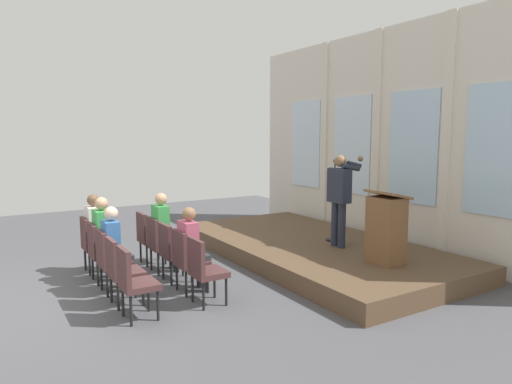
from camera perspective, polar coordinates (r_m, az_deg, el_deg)
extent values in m
plane|color=#4C4C51|center=(7.21, -22.11, -12.27)|extent=(15.99, 15.99, 0.00)
cube|color=silver|center=(9.83, 15.42, 6.29)|extent=(8.32, 0.10, 4.44)
cube|color=silver|center=(11.65, 6.18, 5.97)|extent=(1.12, 0.04, 2.13)
cube|color=silver|center=(11.09, 8.47, 6.56)|extent=(0.20, 0.08, 4.44)
cube|color=silver|center=(10.38, 11.81, 5.70)|extent=(1.12, 0.04, 2.13)
cube|color=silver|center=(9.87, 14.69, 6.31)|extent=(0.20, 0.08, 4.44)
cube|color=silver|center=(9.24, 18.91, 5.27)|extent=(1.12, 0.04, 2.13)
cube|color=silver|center=(8.80, 22.54, 5.90)|extent=(0.20, 0.08, 4.44)
cube|color=silver|center=(8.27, 27.81, 4.63)|extent=(1.12, 0.04, 2.13)
cube|color=brown|center=(8.89, 7.01, -7.02)|extent=(5.81, 2.96, 0.31)
cylinder|color=#232838|center=(8.48, 9.77, -3.90)|extent=(0.14, 0.14, 0.81)
cylinder|color=#232838|center=(8.35, 10.58, -4.10)|extent=(0.14, 0.14, 0.81)
cube|color=#232838|center=(8.30, 10.28, 0.78)|extent=(0.42, 0.22, 0.61)
cube|color=maroon|center=(8.37, 10.88, 1.32)|extent=(0.06, 0.01, 0.36)
sphere|color=#8C6647|center=(8.27, 10.40, 3.80)|extent=(0.21, 0.21, 0.21)
cylinder|color=#232838|center=(8.53, 9.63, 1.53)|extent=(0.09, 0.28, 0.45)
cylinder|color=#232838|center=(8.26, 11.67, 3.00)|extent=(0.15, 0.36, 0.15)
cylinder|color=#232838|center=(8.39, 12.07, 3.36)|extent=(0.11, 0.34, 0.15)
sphere|color=#8C6647|center=(8.65, 12.83, 4.05)|extent=(0.10, 0.10, 0.10)
cylinder|color=black|center=(8.94, 9.56, -5.86)|extent=(0.28, 0.28, 0.03)
cylinder|color=black|center=(8.80, 9.66, -1.17)|extent=(0.02, 0.02, 1.45)
sphere|color=#262626|center=(8.72, 9.77, 3.81)|extent=(0.07, 0.07, 0.07)
cube|color=brown|center=(7.51, 15.81, -4.58)|extent=(0.52, 0.40, 1.05)
cube|color=brown|center=(7.44, 16.07, -0.29)|extent=(0.60, 0.48, 0.14)
cylinder|color=black|center=(8.50, -11.17, -7.47)|extent=(0.04, 0.04, 0.40)
cylinder|color=black|center=(8.83, -11.99, -6.93)|extent=(0.04, 0.04, 0.40)
cylinder|color=black|center=(8.40, -13.37, -7.72)|extent=(0.04, 0.04, 0.40)
cylinder|color=black|center=(8.73, -14.11, -7.16)|extent=(0.04, 0.04, 0.40)
cube|color=#4C2D2D|center=(8.56, -12.70, -5.76)|extent=(0.46, 0.44, 0.08)
cube|color=#4C2D2D|center=(8.45, -13.98, -4.10)|extent=(0.46, 0.06, 0.46)
cylinder|color=black|center=(7.97, -9.69, -8.43)|extent=(0.04, 0.04, 0.40)
cylinder|color=black|center=(8.30, -10.62, -7.83)|extent=(0.04, 0.04, 0.40)
cylinder|color=black|center=(7.86, -12.02, -8.72)|extent=(0.04, 0.04, 0.40)
cylinder|color=black|center=(8.19, -12.86, -8.09)|extent=(0.04, 0.04, 0.40)
cube|color=#4C2D2D|center=(8.02, -11.34, -6.61)|extent=(0.46, 0.44, 0.08)
cube|color=#4C2D2D|center=(7.90, -12.69, -4.85)|extent=(0.46, 0.06, 0.46)
cylinder|color=#2D2D33|center=(8.21, -10.33, -7.83)|extent=(0.10, 0.10, 0.44)
cylinder|color=#2D2D33|center=(8.05, -9.86, -8.13)|extent=(0.10, 0.10, 0.44)
cube|color=#2D2D33|center=(8.02, -10.95, -6.15)|extent=(0.34, 0.36, 0.12)
cube|color=green|center=(7.91, -11.76, -3.75)|extent=(0.36, 0.20, 0.59)
sphere|color=tan|center=(7.85, -11.70, -0.85)|extent=(0.20, 0.20, 0.20)
cylinder|color=black|center=(7.45, -7.99, -9.53)|extent=(0.04, 0.04, 0.40)
cylinder|color=black|center=(7.77, -9.06, -8.84)|extent=(0.04, 0.04, 0.40)
cylinder|color=black|center=(7.33, -10.46, -9.87)|extent=(0.04, 0.04, 0.40)
cylinder|color=black|center=(7.65, -11.44, -9.15)|extent=(0.04, 0.04, 0.40)
cube|color=#4C2D2D|center=(7.48, -9.78, -7.58)|extent=(0.46, 0.44, 0.08)
cube|color=#4C2D2D|center=(7.35, -11.20, -5.71)|extent=(0.46, 0.06, 0.46)
cylinder|color=black|center=(6.94, -6.01, -10.78)|extent=(0.04, 0.04, 0.40)
cylinder|color=black|center=(7.25, -7.26, -9.99)|extent=(0.04, 0.04, 0.40)
cylinder|color=black|center=(6.81, -8.65, -11.18)|extent=(0.04, 0.04, 0.40)
cylinder|color=black|center=(7.13, -9.79, -10.36)|extent=(0.04, 0.04, 0.40)
cube|color=#4C2D2D|center=(6.96, -7.96, -8.69)|extent=(0.46, 0.44, 0.08)
cube|color=#4C2D2D|center=(6.82, -9.48, -6.70)|extent=(0.46, 0.06, 0.46)
cylinder|color=#2D2D33|center=(7.17, -6.88, -10.02)|extent=(0.10, 0.10, 0.44)
cylinder|color=#2D2D33|center=(7.01, -6.26, -10.41)|extent=(0.10, 0.10, 0.44)
cube|color=#2D2D33|center=(6.97, -7.52, -8.15)|extent=(0.34, 0.36, 0.12)
cube|color=#B24C66|center=(6.85, -8.41, -5.73)|extent=(0.36, 0.20, 0.51)
sphere|color=#8C6647|center=(6.78, -8.31, -2.71)|extent=(0.20, 0.20, 0.20)
cylinder|color=black|center=(6.44, -3.71, -12.21)|extent=(0.04, 0.04, 0.40)
cylinder|color=black|center=(6.74, -5.16, -11.31)|extent=(0.04, 0.04, 0.40)
cylinder|color=black|center=(6.30, -6.52, -12.70)|extent=(0.04, 0.04, 0.40)
cylinder|color=black|center=(6.61, -7.87, -11.74)|extent=(0.04, 0.04, 0.40)
cube|color=#4C2D2D|center=(6.44, -5.85, -9.97)|extent=(0.46, 0.44, 0.08)
cube|color=#4C2D2D|center=(6.29, -7.45, -7.86)|extent=(0.46, 0.06, 0.46)
cylinder|color=black|center=(8.24, -17.58, -8.17)|extent=(0.04, 0.04, 0.40)
cylinder|color=black|center=(8.57, -18.17, -7.58)|extent=(0.04, 0.04, 0.40)
cylinder|color=black|center=(8.17, -19.92, -8.40)|extent=(0.04, 0.04, 0.40)
cylinder|color=black|center=(8.51, -20.41, -7.79)|extent=(0.04, 0.04, 0.40)
cube|color=#4C2D2D|center=(8.31, -19.09, -6.38)|extent=(0.46, 0.44, 0.08)
cube|color=#4C2D2D|center=(8.22, -20.47, -4.67)|extent=(0.46, 0.06, 0.46)
cylinder|color=#2D2D33|center=(8.49, -17.96, -7.58)|extent=(0.10, 0.10, 0.44)
cylinder|color=#2D2D33|center=(8.32, -17.67, -7.87)|extent=(0.10, 0.10, 0.44)
cube|color=#2D2D33|center=(8.31, -18.70, -5.94)|extent=(0.34, 0.36, 0.12)
cube|color=silver|center=(8.22, -19.55, -3.67)|extent=(0.36, 0.20, 0.57)
sphere|color=brown|center=(8.16, -19.53, -0.95)|extent=(0.20, 0.20, 0.20)
cylinder|color=black|center=(7.69, -16.51, -9.24)|extent=(0.04, 0.04, 0.40)
cylinder|color=black|center=(8.02, -17.18, -8.57)|extent=(0.04, 0.04, 0.40)
cylinder|color=black|center=(7.61, -19.02, -9.50)|extent=(0.04, 0.04, 0.40)
cylinder|color=black|center=(7.95, -19.58, -8.81)|extent=(0.04, 0.04, 0.40)
cube|color=#4C2D2D|center=(7.75, -18.14, -7.32)|extent=(0.46, 0.44, 0.08)
cube|color=#4C2D2D|center=(7.65, -19.62, -5.49)|extent=(0.46, 0.06, 0.46)
cylinder|color=#2D2D33|center=(7.93, -16.96, -8.58)|extent=(0.10, 0.10, 0.44)
cylinder|color=#2D2D33|center=(7.77, -16.62, -8.92)|extent=(0.10, 0.10, 0.44)
cube|color=#2D2D33|center=(7.75, -17.73, -6.85)|extent=(0.34, 0.36, 0.12)
cube|color=green|center=(7.65, -18.63, -4.35)|extent=(0.36, 0.20, 0.59)
sphere|color=tan|center=(7.59, -18.61, -1.36)|extent=(0.20, 0.20, 0.20)
cylinder|color=black|center=(7.14, -15.27, -10.47)|extent=(0.04, 0.04, 0.40)
cylinder|color=black|center=(7.47, -16.05, -9.70)|extent=(0.04, 0.04, 0.40)
cylinder|color=black|center=(7.06, -17.96, -10.78)|extent=(0.04, 0.04, 0.40)
cylinder|color=black|center=(7.40, -18.63, -9.97)|extent=(0.04, 0.04, 0.40)
cube|color=#4C2D2D|center=(7.20, -17.05, -8.40)|extent=(0.46, 0.44, 0.08)
cube|color=#4C2D2D|center=(7.09, -18.63, -6.45)|extent=(0.46, 0.06, 0.46)
cylinder|color=#2D2D33|center=(7.39, -15.79, -9.73)|extent=(0.10, 0.10, 0.44)
cylinder|color=#2D2D33|center=(7.22, -15.40, -10.11)|extent=(0.10, 0.10, 0.44)
cube|color=#2D2D33|center=(7.20, -16.60, -7.89)|extent=(0.34, 0.36, 0.12)
cube|color=#3366A5|center=(7.10, -17.56, -5.49)|extent=(0.36, 0.20, 0.52)
sphere|color=beige|center=(7.03, -17.51, -2.54)|extent=(0.20, 0.20, 0.20)
cylinder|color=black|center=(6.61, -13.81, -11.90)|extent=(0.04, 0.04, 0.40)
cylinder|color=black|center=(6.93, -14.73, -11.00)|extent=(0.04, 0.04, 0.40)
cylinder|color=black|center=(6.52, -16.72, -12.26)|extent=(0.04, 0.04, 0.40)
cylinder|color=black|center=(6.85, -17.51, -11.33)|extent=(0.04, 0.04, 0.40)
cube|color=#4C2D2D|center=(6.65, -15.76, -9.66)|extent=(0.46, 0.44, 0.08)
cube|color=#4C2D2D|center=(6.53, -17.46, -7.57)|extent=(0.46, 0.06, 0.46)
cylinder|color=black|center=(6.08, -12.07, -13.57)|extent=(0.04, 0.04, 0.40)
cylinder|color=black|center=(6.40, -13.17, -12.52)|extent=(0.04, 0.04, 0.40)
cylinder|color=black|center=(5.99, -15.24, -14.01)|extent=(0.04, 0.04, 0.40)
cylinder|color=black|center=(6.31, -16.18, -12.91)|extent=(0.04, 0.04, 0.40)
cube|color=#4C2D2D|center=(6.11, -14.24, -11.13)|extent=(0.46, 0.44, 0.08)
cube|color=#4C2D2D|center=(5.98, -16.08, -8.89)|extent=(0.46, 0.06, 0.46)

